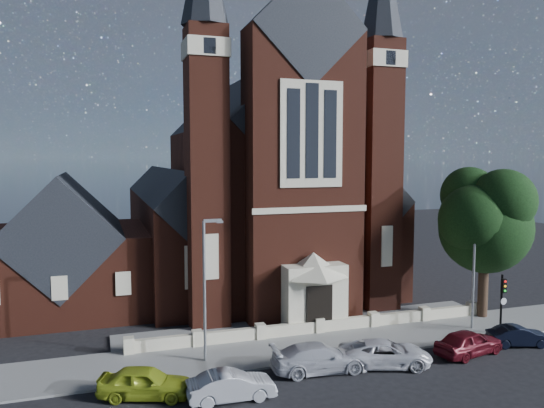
{
  "coord_description": "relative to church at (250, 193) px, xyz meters",
  "views": [
    {
      "loc": [
        -13.49,
        -24.53,
        11.49
      ],
      "look_at": [
        -1.41,
        12.0,
        8.08
      ],
      "focal_mm": 35.0,
      "sensor_mm": 36.0,
      "label": 1
    }
  ],
  "objects": [
    {
      "name": "traffic_signal",
      "position": [
        11.0,
        -20.52,
        -5.6
      ],
      "size": [
        0.28,
        0.42,
        4.0
      ],
      "color": "black",
      "rests_on": "ground"
    },
    {
      "name": "car_navy",
      "position": [
        10.7,
        -22.34,
        -7.58
      ],
      "size": [
        3.92,
        2.23,
        1.22
      ],
      "primitive_type": "imported",
      "rotation": [
        0.0,
        0.0,
        1.3
      ],
      "color": "black",
      "rests_on": "ground"
    },
    {
      "name": "car_silver_a",
      "position": [
        -7.72,
        -23.88,
        -7.49
      ],
      "size": [
        4.21,
        1.52,
        1.38
      ],
      "primitive_type": "imported",
      "rotation": [
        0.0,
        0.0,
        1.56
      ],
      "color": "#A7A8AF",
      "rests_on": "ground"
    },
    {
      "name": "car_dark_red",
      "position": [
        6.77,
        -22.63,
        -7.44
      ],
      "size": [
        4.67,
        2.64,
        1.5
      ],
      "primitive_type": "imported",
      "rotation": [
        0.0,
        0.0,
        1.78
      ],
      "color": "#580F18",
      "rests_on": "ground"
    },
    {
      "name": "car_lime_van",
      "position": [
        -11.59,
        -22.33,
        -7.44
      ],
      "size": [
        4.74,
        3.11,
        1.5
      ],
      "primitive_type": "imported",
      "rotation": [
        0.0,
        0.0,
        1.24
      ],
      "color": "#A0B524",
      "rests_on": "ground"
    },
    {
      "name": "pavement_strip",
      "position": [
        0.0,
        -18.44,
        -8.19
      ],
      "size": [
        60.0,
        5.0,
        0.12
      ],
      "primitive_type": "cube",
      "color": "gray",
      "rests_on": "ground"
    },
    {
      "name": "car_silver_b",
      "position": [
        -2.42,
        -22.1,
        -7.43
      ],
      "size": [
        5.38,
        2.53,
        1.52
      ],
      "primitive_type": "imported",
      "rotation": [
        0.0,
        0.0,
        1.49
      ],
      "color": "silver",
      "rests_on": "ground"
    },
    {
      "name": "parish_hall",
      "position": [
        -16.0,
        -4.94,
        -4.17
      ],
      "size": [
        12.0,
        12.2,
        10.24
      ],
      "color": "#4F2015",
      "rests_on": "ground"
    },
    {
      "name": "forecourt_wall",
      "position": [
        0.0,
        -16.44,
        -8.19
      ],
      "size": [
        24.0,
        0.4,
        0.9
      ],
      "primitive_type": "cube",
      "color": "beige",
      "rests_on": "ground"
    },
    {
      "name": "street_tree",
      "position": [
        12.6,
        -17.23,
        -1.23
      ],
      "size": [
        6.4,
        6.6,
        10.7
      ],
      "color": "black",
      "rests_on": "ground"
    },
    {
      "name": "ground",
      "position": [
        0.0,
        -7.94,
        -8.19
      ],
      "size": [
        120.0,
        120.0,
        0.0
      ],
      "primitive_type": "plane",
      "color": "black",
      "rests_on": "ground"
    },
    {
      "name": "street_lamp_right",
      "position": [
        10.09,
        -18.94,
        -3.59
      ],
      "size": [
        1.16,
        0.22,
        8.09
      ],
      "color": "gray",
      "rests_on": "ground"
    },
    {
      "name": "street_lamp_left",
      "position": [
        -7.91,
        -18.94,
        -3.59
      ],
      "size": [
        1.16,
        0.22,
        8.09
      ],
      "color": "gray",
      "rests_on": "ground"
    },
    {
      "name": "forecourt_paving",
      "position": [
        0.0,
        -14.44,
        -8.19
      ],
      "size": [
        26.0,
        3.0,
        0.14
      ],
      "primitive_type": "cube",
      "color": "gray",
      "rests_on": "ground"
    },
    {
      "name": "car_white_suv",
      "position": [
        1.35,
        -22.53,
        -7.48
      ],
      "size": [
        5.54,
        3.79,
        1.41
      ],
      "primitive_type": "imported",
      "rotation": [
        0.0,
        0.0,
        1.26
      ],
      "color": "white",
      "rests_on": "ground"
    },
    {
      "name": "church",
      "position": [
        0.0,
        0.0,
        0.0
      ],
      "size": [
        20.01,
        34.9,
        29.2
      ],
      "color": "#4F2015",
      "rests_on": "ground"
    }
  ]
}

